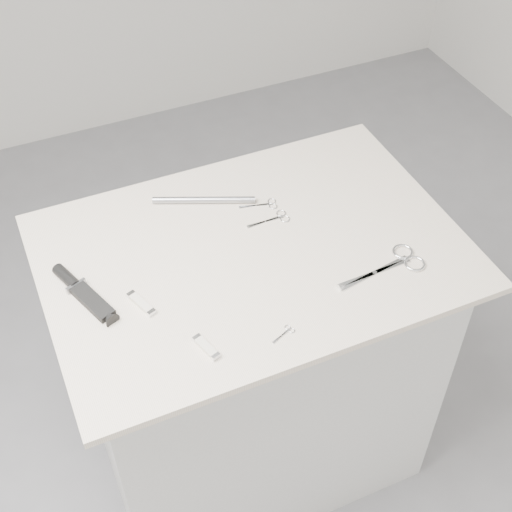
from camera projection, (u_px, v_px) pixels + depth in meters
name	position (u px, v px, depth m)	size (l,w,h in m)	color
ground	(254.00, 448.00, 2.36)	(4.00, 4.00, 0.01)	gray
plinth	(253.00, 366.00, 2.04)	(0.90, 0.60, 0.90)	silver
display_board	(253.00, 252.00, 1.71)	(1.00, 0.70, 0.02)	beige
large_shears	(397.00, 263.00, 1.67)	(0.22, 0.10, 0.01)	silver
embroidery_scissors_a	(275.00, 219.00, 1.78)	(0.11, 0.05, 0.00)	silver
embroidery_scissors_b	(264.00, 205.00, 1.82)	(0.10, 0.05, 0.00)	silver
tiny_scissors	(285.00, 333.00, 1.52)	(0.06, 0.04, 0.00)	silver
sheathed_knife	(81.00, 290.00, 1.60)	(0.10, 0.20, 0.03)	black
pocket_knife_a	(141.00, 304.00, 1.58)	(0.05, 0.09, 0.01)	beige
pocket_knife_b	(206.00, 347.00, 1.49)	(0.04, 0.08, 0.01)	beige
metal_rail	(204.00, 200.00, 1.82)	(0.02, 0.02, 0.26)	#909398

